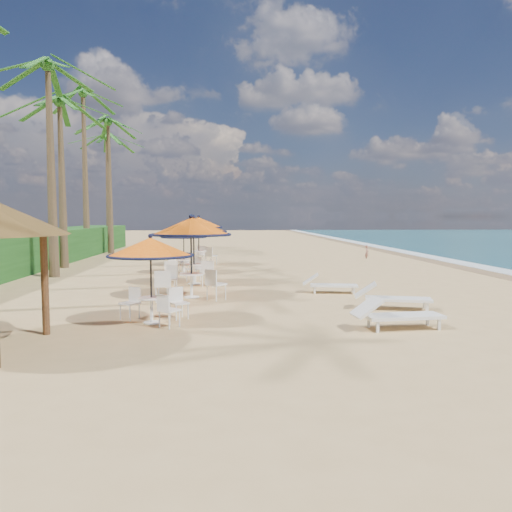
# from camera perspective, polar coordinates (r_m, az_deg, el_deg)

# --- Properties ---
(ground) EXTENTS (160.00, 160.00, 0.00)m
(ground) POSITION_cam_1_polar(r_m,az_deg,el_deg) (12.98, 12.77, -6.90)
(ground) COLOR tan
(ground) RESTS_ON ground
(foam_strip) EXTENTS (1.20, 140.00, 0.04)m
(foam_strip) POSITION_cam_1_polar(r_m,az_deg,el_deg) (25.82, 26.40, -1.60)
(foam_strip) COLOR white
(foam_strip) RESTS_ON ground
(wetsand_band) EXTENTS (1.40, 140.00, 0.02)m
(wetsand_band) POSITION_cam_1_polar(r_m,az_deg,el_deg) (25.38, 24.64, -1.64)
(wetsand_band) COLOR olive
(wetsand_band) RESTS_ON ground
(scrub_hedge) EXTENTS (3.00, 40.00, 1.80)m
(scrub_hedge) POSITION_cam_1_polar(r_m,az_deg,el_deg) (25.25, -26.69, 0.31)
(scrub_hedge) COLOR #194716
(scrub_hedge) RESTS_ON ground
(station_0) EXTENTS (2.05, 2.05, 2.14)m
(station_0) POSITION_cam_1_polar(r_m,az_deg,el_deg) (12.10, -11.81, -0.21)
(station_0) COLOR black
(station_0) RESTS_ON ground
(station_1) EXTENTS (2.51, 2.51, 2.62)m
(station_1) POSITION_cam_1_polar(r_m,az_deg,el_deg) (15.65, -7.61, 2.18)
(station_1) COLOR black
(station_1) RESTS_ON ground
(station_2) EXTENTS (2.51, 2.51, 2.61)m
(station_2) POSITION_cam_1_polar(r_m,az_deg,el_deg) (18.84, -7.20, 2.56)
(station_2) COLOR black
(station_2) RESTS_ON ground
(station_3) EXTENTS (2.05, 2.05, 2.14)m
(station_3) POSITION_cam_1_polar(r_m,az_deg,el_deg) (22.59, -8.39, 2.00)
(station_3) COLOR black
(station_3) RESTS_ON ground
(station_4) EXTENTS (2.51, 2.51, 2.62)m
(station_4) POSITION_cam_1_polar(r_m,az_deg,el_deg) (26.14, -6.48, 3.31)
(station_4) COLOR black
(station_4) RESTS_ON ground
(lounger_near) EXTENTS (2.11, 0.83, 0.74)m
(lounger_near) POSITION_cam_1_polar(r_m,az_deg,el_deg) (11.78, 15.56, -6.42)
(lounger_near) COLOR white
(lounger_near) RESTS_ON ground
(lounger_mid) EXTENTS (2.15, 1.14, 0.74)m
(lounger_mid) POSITION_cam_1_polar(r_m,az_deg,el_deg) (14.24, 15.08, -4.53)
(lounger_mid) COLOR white
(lounger_mid) RESTS_ON ground
(lounger_far) EXTENTS (1.88, 0.87, 0.65)m
(lounger_far) POSITION_cam_1_polar(r_m,az_deg,el_deg) (16.82, 8.25, -3.18)
(lounger_far) COLOR white
(lounger_far) RESTS_ON ground
(palm_3) EXTENTS (5.00, 5.00, 9.00)m
(palm_3) POSITION_cam_1_polar(r_m,az_deg,el_deg) (23.27, -22.66, 18.28)
(palm_3) COLOR brown
(palm_3) RESTS_ON ground
(palm_4) EXTENTS (5.00, 5.00, 8.39)m
(palm_4) POSITION_cam_1_polar(r_m,az_deg,el_deg) (26.98, -21.51, 15.10)
(palm_4) COLOR brown
(palm_4) RESTS_ON ground
(palm_5) EXTENTS (5.00, 5.00, 10.39)m
(palm_5) POSITION_cam_1_polar(r_m,az_deg,el_deg) (33.79, -19.14, 16.19)
(palm_5) COLOR brown
(palm_5) RESTS_ON ground
(palm_6) EXTENTS (5.00, 5.00, 9.20)m
(palm_6) POSITION_cam_1_polar(r_m,az_deg,el_deg) (36.26, -16.54, 13.65)
(palm_6) COLOR brown
(palm_6) RESTS_ON ground
(palm_7) EXTENTS (5.00, 5.00, 8.81)m
(palm_7) POSITION_cam_1_polar(r_m,az_deg,el_deg) (40.24, -16.67, 12.18)
(palm_7) COLOR brown
(palm_7) RESTS_ON ground
(person) EXTENTS (0.32, 0.37, 0.87)m
(person) POSITION_cam_1_polar(r_m,az_deg,el_deg) (30.70, 12.55, 0.48)
(person) COLOR #965F4C
(person) RESTS_ON ground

